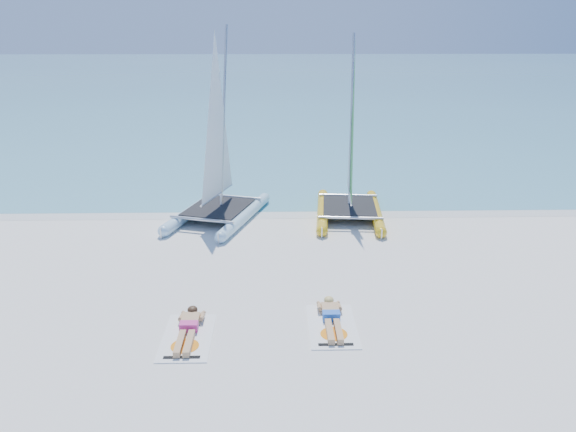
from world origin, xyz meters
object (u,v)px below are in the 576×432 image
sunbather_a (189,328)px  sunbather_b (331,317)px  towel_a (187,337)px  towel_b (332,326)px  catamaran_yellow (350,158)px  catamaran_blue (218,162)px

sunbather_a → sunbather_b: 3.00m
towel_a → sunbather_b: bearing=11.0°
sunbather_b → towel_b: bearing=-90.0°
towel_a → towel_b: (2.98, 0.39, 0.00)m
catamaran_yellow → towel_a: catamaran_yellow is taller
catamaran_yellow → sunbather_b: (-1.30, -7.43, -1.77)m
towel_a → towel_b: 3.00m
catamaran_blue → towel_a: (0.04, -7.55, -1.86)m
catamaran_yellow → sunbather_b: 7.75m
catamaran_blue → towel_a: size_ratio=3.38×
sunbather_b → sunbather_a: bearing=-172.6°
catamaran_blue → sunbather_a: catamaran_blue is taller
towel_a → sunbather_b: (2.98, 0.58, 0.11)m
sunbather_a → sunbather_b: same height
sunbather_a → towel_a: bearing=-90.0°
towel_a → sunbather_a: (0.00, 0.19, 0.11)m
catamaran_yellow → towel_a: bearing=-113.0°
catamaran_blue → towel_b: (3.02, -7.17, -1.86)m
towel_a → towel_b: size_ratio=1.00×
towel_b → sunbather_a: bearing=-176.3°
catamaran_blue → sunbather_a: 7.56m
catamaran_blue → catamaran_yellow: size_ratio=1.04×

